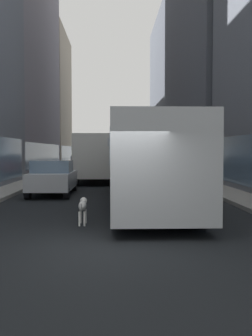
# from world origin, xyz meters

# --- Properties ---
(ground_plane) EXTENTS (120.00, 120.00, 0.00)m
(ground_plane) POSITION_xyz_m (0.00, 35.00, 0.00)
(ground_plane) COLOR black
(sidewalk_left) EXTENTS (2.40, 110.00, 0.15)m
(sidewalk_left) POSITION_xyz_m (-5.70, 35.00, 0.07)
(sidewalk_left) COLOR gray
(sidewalk_left) RESTS_ON ground
(sidewalk_right) EXTENTS (2.40, 110.00, 0.15)m
(sidewalk_right) POSITION_xyz_m (5.70, 35.00, 0.07)
(sidewalk_right) COLOR gray
(sidewalk_right) RESTS_ON ground
(building_left_far) EXTENTS (8.94, 14.83, 20.67)m
(building_left_far) POSITION_xyz_m (-11.90, 53.18, 10.33)
(building_left_far) COLOR #A0937F
(building_left_far) RESTS_ON ground
(building_right_mid) EXTENTS (11.88, 19.80, 21.84)m
(building_right_mid) POSITION_xyz_m (11.90, 26.11, 10.91)
(building_right_mid) COLOR #4C515B
(building_right_mid) RESTS_ON ground
(building_right_far) EXTENTS (10.60, 22.67, 22.34)m
(building_right_far) POSITION_xyz_m (11.90, 49.06, 11.16)
(building_right_far) COLOR #4C515B
(building_right_far) RESTS_ON ground
(transit_bus) EXTENTS (2.78, 11.53, 3.05)m
(transit_bus) POSITION_xyz_m (1.20, 6.02, 1.78)
(transit_bus) COLOR #999EA3
(transit_bus) RESTS_ON ground
(car_silver_sedan) EXTENTS (1.85, 4.14, 1.62)m
(car_silver_sedan) POSITION_xyz_m (-2.80, 9.47, 0.82)
(car_silver_sedan) COLOR #B7BABF
(car_silver_sedan) RESTS_ON ground
(car_red_coupe) EXTENTS (1.91, 4.66, 1.62)m
(car_red_coupe) POSITION_xyz_m (-2.80, 25.86, 0.83)
(car_red_coupe) COLOR red
(car_red_coupe) RESTS_ON ground
(car_yellow_taxi) EXTENTS (1.90, 4.72, 1.62)m
(car_yellow_taxi) POSITION_xyz_m (1.20, 25.23, 0.83)
(car_yellow_taxi) COLOR yellow
(car_yellow_taxi) RESTS_ON ground
(car_black_suv) EXTENTS (1.83, 4.50, 1.62)m
(car_black_suv) POSITION_xyz_m (2.80, 19.86, 0.82)
(car_black_suv) COLOR black
(car_black_suv) RESTS_ON ground
(car_grey_wagon) EXTENTS (1.76, 4.24, 1.62)m
(car_grey_wagon) POSITION_xyz_m (1.20, 42.97, 0.82)
(car_grey_wagon) COLOR slate
(car_grey_wagon) RESTS_ON ground
(box_truck) EXTENTS (2.30, 7.50, 3.05)m
(box_truck) POSITION_xyz_m (-1.20, 16.82, 1.67)
(box_truck) COLOR silver
(box_truck) RESTS_ON ground
(dalmatian_dog) EXTENTS (0.22, 0.96, 0.72)m
(dalmatian_dog) POSITION_xyz_m (-0.87, 2.40, 0.51)
(dalmatian_dog) COLOR white
(dalmatian_dog) RESTS_ON ground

